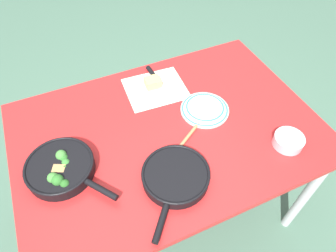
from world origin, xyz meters
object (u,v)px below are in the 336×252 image
at_px(skillet_broccoli, 61,168).
at_px(dinner_plate_stack, 205,109).
at_px(prep_bowl_steel, 288,141).
at_px(wooden_spoon, 179,147).
at_px(cheese_block, 153,83).
at_px(grater_knife, 155,78).
at_px(skillet_eggs, 175,176).

relative_size(skillet_broccoli, dinner_plate_stack, 1.60).
bearing_deg(prep_bowl_steel, dinner_plate_stack, 125.56).
distance_m(dinner_plate_stack, prep_bowl_steel, 0.39).
height_order(wooden_spoon, cheese_block, cheese_block).
xyz_separation_m(skillet_broccoli, grater_knife, (0.55, 0.37, -0.02)).
height_order(skillet_eggs, dinner_plate_stack, skillet_eggs).
height_order(wooden_spoon, prep_bowl_steel, prep_bowl_steel).
bearing_deg(prep_bowl_steel, wooden_spoon, 158.80).
bearing_deg(prep_bowl_steel, grater_knife, 119.59).
bearing_deg(wooden_spoon, grater_knife, -132.02).
bearing_deg(skillet_broccoli, skillet_eggs, 25.38).
xyz_separation_m(skillet_eggs, cheese_block, (0.13, 0.54, -0.00)).
bearing_deg(cheese_block, dinner_plate_stack, -59.04).
distance_m(wooden_spoon, prep_bowl_steel, 0.46).
relative_size(skillet_eggs, cheese_block, 4.31).
distance_m(grater_knife, prep_bowl_steel, 0.72).
height_order(grater_knife, prep_bowl_steel, prep_bowl_steel).
bearing_deg(skillet_broccoli, prep_bowl_steel, 38.14).
height_order(skillet_eggs, prep_bowl_steel, skillet_eggs).
bearing_deg(grater_knife, dinner_plate_stack, 19.26).
bearing_deg(dinner_plate_stack, grater_knife, 112.46).
xyz_separation_m(dinner_plate_stack, prep_bowl_steel, (0.23, -0.32, 0.01)).
bearing_deg(skillet_eggs, dinner_plate_stack, 174.49).
xyz_separation_m(wooden_spoon, dinner_plate_stack, (0.20, 0.15, 0.01)).
height_order(dinner_plate_stack, prep_bowl_steel, prep_bowl_steel).
relative_size(skillet_broccoli, cheese_block, 4.50).
distance_m(skillet_broccoli, cheese_block, 0.62).
bearing_deg(skillet_broccoli, cheese_block, 85.85).
relative_size(skillet_broccoli, wooden_spoon, 1.07).
xyz_separation_m(skillet_broccoli, cheese_block, (0.52, 0.33, -0.01)).
height_order(cheese_block, prep_bowl_steel, prep_bowl_steel).
distance_m(skillet_eggs, dinner_plate_stack, 0.40).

